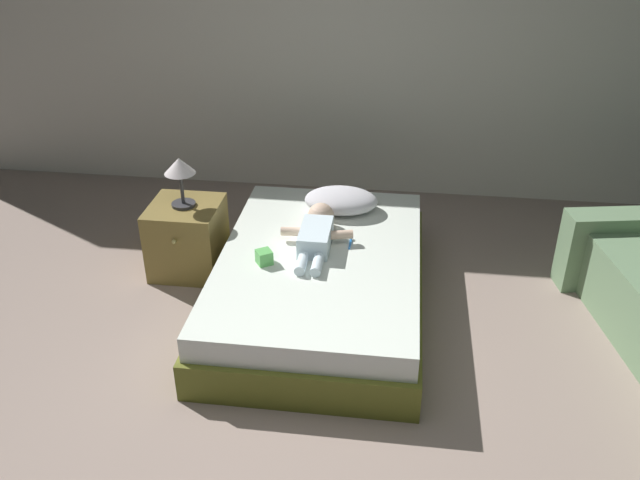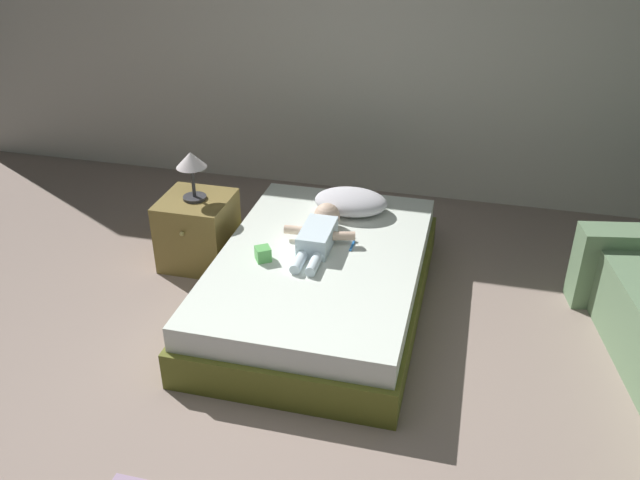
{
  "view_description": "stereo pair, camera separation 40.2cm",
  "coord_description": "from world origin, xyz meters",
  "px_view_note": "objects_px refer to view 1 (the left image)",
  "views": [
    {
      "loc": [
        0.41,
        -2.31,
        2.47
      ],
      "look_at": [
        -0.05,
        1.16,
        0.48
      ],
      "focal_mm": 37.41,
      "sensor_mm": 36.0,
      "label": 1
    },
    {
      "loc": [
        0.8,
        -2.24,
        2.47
      ],
      "look_at": [
        -0.05,
        1.16,
        0.48
      ],
      "focal_mm": 37.41,
      "sensor_mm": 36.0,
      "label": 2
    }
  ],
  "objects_px": {
    "nightstand": "(187,238)",
    "baby": "(317,232)",
    "lamp": "(180,170)",
    "bed": "(320,281)",
    "pillow": "(341,200)",
    "toothbrush": "(350,243)",
    "toy_block": "(264,257)"
  },
  "relations": [
    {
      "from": "pillow",
      "to": "nightstand",
      "type": "height_order",
      "value": "pillow"
    },
    {
      "from": "bed",
      "to": "toy_block",
      "type": "relative_size",
      "value": 16.14
    },
    {
      "from": "baby",
      "to": "toy_block",
      "type": "bearing_deg",
      "value": -133.08
    },
    {
      "from": "pillow",
      "to": "baby",
      "type": "xyz_separation_m",
      "value": [
        -0.11,
        -0.46,
        -0.01
      ]
    },
    {
      "from": "pillow",
      "to": "baby",
      "type": "height_order",
      "value": "baby"
    },
    {
      "from": "lamp",
      "to": "toy_block",
      "type": "height_order",
      "value": "lamp"
    },
    {
      "from": "bed",
      "to": "nightstand",
      "type": "bearing_deg",
      "value": 161.06
    },
    {
      "from": "pillow",
      "to": "lamp",
      "type": "height_order",
      "value": "lamp"
    },
    {
      "from": "pillow",
      "to": "toothbrush",
      "type": "relative_size",
      "value": 3.66
    },
    {
      "from": "bed",
      "to": "nightstand",
      "type": "xyz_separation_m",
      "value": [
        -0.95,
        0.33,
        0.06
      ]
    },
    {
      "from": "bed",
      "to": "baby",
      "type": "xyz_separation_m",
      "value": [
        -0.04,
        0.15,
        0.26
      ]
    },
    {
      "from": "bed",
      "to": "lamp",
      "type": "distance_m",
      "value": 1.15
    },
    {
      "from": "lamp",
      "to": "toy_block",
      "type": "xyz_separation_m",
      "value": [
        0.64,
        -0.48,
        -0.32
      ]
    },
    {
      "from": "baby",
      "to": "bed",
      "type": "bearing_deg",
      "value": -74.92
    },
    {
      "from": "toy_block",
      "to": "pillow",
      "type": "bearing_deg",
      "value": 63.06
    },
    {
      "from": "bed",
      "to": "pillow",
      "type": "distance_m",
      "value": 0.67
    },
    {
      "from": "bed",
      "to": "pillow",
      "type": "relative_size",
      "value": 3.86
    },
    {
      "from": "baby",
      "to": "nightstand",
      "type": "height_order",
      "value": "baby"
    },
    {
      "from": "bed",
      "to": "toy_block",
      "type": "height_order",
      "value": "toy_block"
    },
    {
      "from": "pillow",
      "to": "toy_block",
      "type": "height_order",
      "value": "pillow"
    },
    {
      "from": "baby",
      "to": "toothbrush",
      "type": "relative_size",
      "value": 5.09
    },
    {
      "from": "nightstand",
      "to": "baby",
      "type": "bearing_deg",
      "value": -11.19
    },
    {
      "from": "pillow",
      "to": "toothbrush",
      "type": "distance_m",
      "value": 0.47
    },
    {
      "from": "lamp",
      "to": "toy_block",
      "type": "relative_size",
      "value": 2.83
    },
    {
      "from": "baby",
      "to": "nightstand",
      "type": "bearing_deg",
      "value": 168.81
    },
    {
      "from": "baby",
      "to": "toothbrush",
      "type": "xyz_separation_m",
      "value": [
        0.21,
        0.01,
        -0.06
      ]
    },
    {
      "from": "lamp",
      "to": "bed",
      "type": "bearing_deg",
      "value": -18.95
    },
    {
      "from": "pillow",
      "to": "toy_block",
      "type": "relative_size",
      "value": 4.19
    },
    {
      "from": "bed",
      "to": "toothbrush",
      "type": "xyz_separation_m",
      "value": [
        0.17,
        0.15,
        0.2
      ]
    },
    {
      "from": "toothbrush",
      "to": "baby",
      "type": "bearing_deg",
      "value": -178.27
    },
    {
      "from": "baby",
      "to": "pillow",
      "type": "bearing_deg",
      "value": 76.95
    },
    {
      "from": "toothbrush",
      "to": "nightstand",
      "type": "relative_size",
      "value": 0.28
    }
  ]
}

